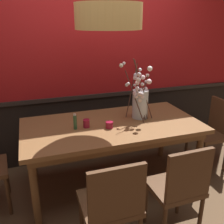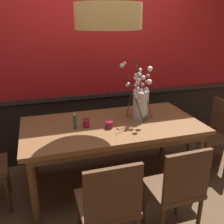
# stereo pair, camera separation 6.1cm
# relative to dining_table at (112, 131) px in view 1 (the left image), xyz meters

# --- Properties ---
(ground_plane) EXTENTS (24.00, 24.00, 0.00)m
(ground_plane) POSITION_rel_dining_table_xyz_m (0.00, 0.00, -0.68)
(ground_plane) COLOR brown
(back_wall) EXTENTS (4.56, 0.14, 2.83)m
(back_wall) POSITION_rel_dining_table_xyz_m (0.00, 0.78, 0.72)
(back_wall) COLOR black
(back_wall) RESTS_ON ground
(dining_table) EXTENTS (1.90, 0.97, 0.76)m
(dining_table) POSITION_rel_dining_table_xyz_m (0.00, 0.00, 0.00)
(dining_table) COLOR brown
(dining_table) RESTS_ON ground
(chair_far_side_left) EXTENTS (0.48, 0.45, 0.96)m
(chair_far_side_left) POSITION_rel_dining_table_xyz_m (-0.30, 0.92, -0.14)
(chair_far_side_left) COLOR #4C301C
(chair_far_side_left) RESTS_ON ground
(chair_near_side_left) EXTENTS (0.45, 0.44, 0.89)m
(chair_near_side_left) POSITION_rel_dining_table_xyz_m (-0.30, -0.90, -0.18)
(chair_near_side_left) COLOR #4C301C
(chair_near_side_left) RESTS_ON ground
(chair_near_side_right) EXTENTS (0.43, 0.40, 0.90)m
(chair_near_side_right) POSITION_rel_dining_table_xyz_m (0.29, -0.90, -0.16)
(chair_near_side_right) COLOR #4C301C
(chair_near_side_right) RESTS_ON ground
(chair_head_east_end) EXTENTS (0.39, 0.43, 0.88)m
(chair_head_east_end) POSITION_rel_dining_table_xyz_m (1.35, -0.01, -0.18)
(chair_head_east_end) COLOR #4C301C
(chair_head_east_end) RESTS_ON ground
(vase_with_blossoms) EXTENTS (0.32, 0.39, 0.68)m
(vase_with_blossoms) POSITION_rel_dining_table_xyz_m (0.35, 0.07, 0.27)
(vase_with_blossoms) COLOR silver
(vase_with_blossoms) RESTS_ON dining_table
(candle_holder_nearer_center) EXTENTS (0.08, 0.08, 0.07)m
(candle_holder_nearer_center) POSITION_rel_dining_table_xyz_m (-0.06, -0.10, 0.12)
(candle_holder_nearer_center) COLOR maroon
(candle_holder_nearer_center) RESTS_ON dining_table
(candle_holder_nearer_edge) EXTENTS (0.07, 0.07, 0.09)m
(candle_holder_nearer_edge) POSITION_rel_dining_table_xyz_m (-0.28, -0.01, 0.13)
(candle_holder_nearer_edge) COLOR maroon
(candle_holder_nearer_edge) RESTS_ON dining_table
(condiment_bottle) EXTENTS (0.04, 0.04, 0.17)m
(condiment_bottle) POSITION_rel_dining_table_xyz_m (-0.40, -0.02, 0.16)
(condiment_bottle) COLOR #2D5633
(condiment_bottle) RESTS_ON dining_table
(pendant_lamp) EXTENTS (0.61, 0.61, 1.09)m
(pendant_lamp) POSITION_rel_dining_table_xyz_m (-0.06, -0.08, 1.17)
(pendant_lamp) COLOR tan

